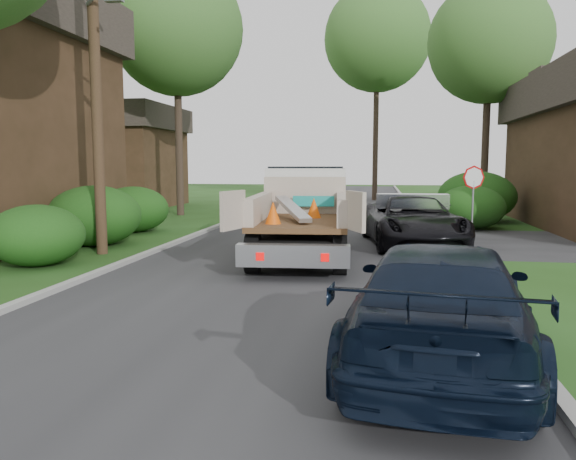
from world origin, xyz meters
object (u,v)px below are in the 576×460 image
Objects in this scene: utility_pole at (95,66)px; house_left_far at (112,155)px; flatbed_truck at (304,206)px; black_pickup at (412,221)px; navy_suv at (441,303)px; tree_left_far at (176,29)px; tree_center_far at (377,38)px; stop_sign at (473,188)px; tree_right_far at (490,42)px.

utility_pole is 1.32× the size of house_left_far.
flatbed_truck is (13.63, -15.96, -1.72)m from house_left_far.
black_pickup is at bearing 18.33° from utility_pole.
house_left_far is 29.61m from navy_suv.
navy_suv is at bearing -61.75° from tree_left_far.
house_left_far is 0.52× the size of tree_center_far.
utility_pole is at bearing -34.20° from navy_suv.
flatbed_truck reaches higher than navy_suv.
stop_sign is at bearing -81.34° from tree_center_far.
tree_left_far is 2.17× the size of black_pickup.
tree_left_far is 23.61m from navy_suv.
stop_sign is at bearing -32.21° from tree_left_far.
house_left_far reaches higher than black_pickup.
utility_pole is at bearing -159.38° from stop_sign.
tree_center_far reaches higher than tree_left_far.
utility_pole is 20.12m from tree_right_far.
utility_pole is 26.75m from tree_center_far.
black_pickup is (8.73, 2.89, -4.39)m from utility_pole.
black_pickup is at bearing -150.00° from stop_sign.
stop_sign is 0.37× the size of flatbed_truck.
tree_center_far is at bearing 85.15° from black_pickup.
tree_right_far is at bearing 11.31° from tree_left_far.
stop_sign is at bearing 26.29° from flatbed_truck.
navy_suv is at bearing -101.37° from tree_right_far.
stop_sign is at bearing -93.65° from navy_suv.
utility_pole is at bearing -64.77° from house_left_far.
tree_right_far reaches higher than navy_suv.
house_left_far is at bearing 115.23° from utility_pole.
black_pickup is (3.12, 1.83, -0.55)m from flatbed_truck.
utility_pole is 1.88× the size of navy_suv.
tree_right_far is at bearing -94.07° from navy_suv.
navy_suv is (2.85, -8.54, -0.56)m from flatbed_truck.
tree_center_far reaches higher than black_pickup.
tree_right_far is 24.21m from navy_suv.
tree_left_far is at bearing 131.59° from black_pickup.
house_left_far is 19.16m from tree_center_far.
tree_right_far reaches higher than stop_sign.
utility_pole is (-10.68, -4.02, 3.40)m from stop_sign.
utility_pole is 0.68× the size of tree_center_far.
tree_right_far is 11.68m from tree_center_far.
tree_left_far is 1.06× the size of tree_right_far.
tree_center_far is 2.20× the size of flatbed_truck.
house_left_far is (-18.70, 13.00, 1.27)m from stop_sign.
house_left_far is 0.62× the size of tree_left_far.
tree_center_far reaches higher than stop_sign.
flatbed_truck is 1.25× the size of navy_suv.
tree_left_far is at bearing -126.16° from tree_center_far.
utility_pole is 0.87× the size of tree_right_far.
utility_pole is 12.77m from tree_left_far.
navy_suv is at bearing -56.08° from house_left_far.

